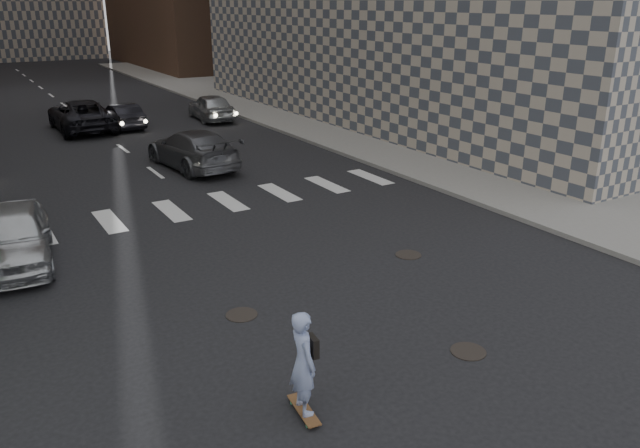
% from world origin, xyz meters
% --- Properties ---
extents(ground, '(160.00, 160.00, 0.00)m').
position_xyz_m(ground, '(0.00, 0.00, 0.00)').
color(ground, black).
rests_on(ground, ground).
extents(sidewalk_right, '(13.00, 80.00, 0.15)m').
position_xyz_m(sidewalk_right, '(14.50, 20.00, 0.07)').
color(sidewalk_right, gray).
rests_on(sidewalk_right, ground).
extents(manhole_a, '(0.70, 0.70, 0.02)m').
position_xyz_m(manhole_a, '(1.20, -2.50, 0.01)').
color(manhole_a, black).
rests_on(manhole_a, ground).
extents(manhole_b, '(0.70, 0.70, 0.02)m').
position_xyz_m(manhole_b, '(-2.00, 1.20, 0.01)').
color(manhole_b, black).
rests_on(manhole_b, ground).
extents(manhole_c, '(0.70, 0.70, 0.02)m').
position_xyz_m(manhole_c, '(3.30, 2.00, 0.01)').
color(manhole_c, black).
rests_on(manhole_c, ground).
extents(skateboarder, '(0.52, 0.98, 1.92)m').
position_xyz_m(skateboarder, '(-2.55, -2.54, 1.00)').
color(skateboarder, brown).
rests_on(skateboarder, ground).
extents(silver_sedan, '(2.38, 4.70, 1.53)m').
position_xyz_m(silver_sedan, '(-5.86, 6.88, 0.77)').
color(silver_sedan, silver).
rests_on(silver_sedan, ground).
extents(traffic_car_b, '(2.70, 5.53, 1.55)m').
position_xyz_m(traffic_car_b, '(1.61, 14.00, 0.78)').
color(traffic_car_b, '#53545A').
rests_on(traffic_car_b, ground).
extents(traffic_car_c, '(2.71, 5.85, 1.62)m').
position_xyz_m(traffic_car_c, '(-0.69, 24.39, 0.81)').
color(traffic_car_c, black).
rests_on(traffic_car_c, ground).
extents(traffic_car_d, '(2.13, 4.55, 1.51)m').
position_xyz_m(traffic_car_d, '(6.30, 23.77, 0.75)').
color(traffic_car_d, '#B0B4B7').
rests_on(traffic_car_d, ground).
extents(traffic_car_e, '(1.54, 4.00, 1.30)m').
position_xyz_m(traffic_car_e, '(1.34, 24.00, 0.65)').
color(traffic_car_e, black).
rests_on(traffic_car_e, ground).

